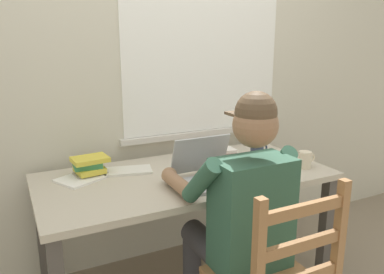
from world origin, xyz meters
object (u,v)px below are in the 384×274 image
object	(u,v)px
desk	(186,188)
book_stack_main	(89,166)
coffee_mug_dark	(257,150)
book_stack_side	(219,156)
seated_person	(238,210)
computer_mouse	(252,172)
laptop	(208,171)
coffee_mug_white	(305,160)

from	to	relation	value
desk	book_stack_main	size ratio (longest dim) A/B	7.99
coffee_mug_dark	book_stack_side	world-z (taller)	coffee_mug_dark
seated_person	computer_mouse	bearing A→B (deg)	46.16
desk	computer_mouse	bearing A→B (deg)	-28.87
book_stack_main	computer_mouse	bearing A→B (deg)	-25.39
seated_person	computer_mouse	xyz separation A→B (m)	(0.27, 0.28, 0.05)
laptop	book_stack_main	size ratio (longest dim) A/B	1.65
laptop	coffee_mug_white	xyz separation A→B (m)	(0.60, -0.07, -0.00)
coffee_mug_dark	book_stack_main	bearing A→B (deg)	172.93
computer_mouse	book_stack_side	xyz separation A→B (m)	(-0.05, 0.27, 0.02)
book_stack_side	coffee_mug_dark	bearing A→B (deg)	-4.29
desk	coffee_mug_dark	bearing A→B (deg)	8.28
book_stack_side	computer_mouse	bearing A→B (deg)	-80.40
coffee_mug_white	book_stack_side	bearing A→B (deg)	140.84
coffee_mug_white	coffee_mug_dark	world-z (taller)	coffee_mug_white
seated_person	coffee_mug_white	distance (m)	0.67
coffee_mug_white	computer_mouse	bearing A→B (deg)	173.05
computer_mouse	book_stack_main	distance (m)	0.89
seated_person	laptop	bearing A→B (deg)	87.35
coffee_mug_white	book_stack_main	distance (m)	1.22
laptop	coffee_mug_white	distance (m)	0.60
computer_mouse	seated_person	bearing A→B (deg)	-133.84
laptop	coffee_mug_dark	distance (m)	0.53
laptop	book_stack_side	bearing A→B (deg)	49.22
coffee_mug_white	coffee_mug_dark	bearing A→B (deg)	112.51
book_stack_main	book_stack_side	distance (m)	0.77
laptop	book_stack_main	distance (m)	0.65
seated_person	computer_mouse	world-z (taller)	seated_person
book_stack_side	coffee_mug_white	bearing A→B (deg)	-39.16
computer_mouse	book_stack_main	world-z (taller)	book_stack_main
seated_person	book_stack_side	world-z (taller)	seated_person
computer_mouse	coffee_mug_white	bearing A→B (deg)	-6.95
desk	book_stack_main	bearing A→B (deg)	157.02
book_stack_main	coffee_mug_white	bearing A→B (deg)	-20.27
desk	computer_mouse	xyz separation A→B (m)	(0.32, -0.18, 0.10)
laptop	book_stack_side	xyz separation A→B (m)	(0.21, 0.25, -0.02)
seated_person	laptop	size ratio (longest dim) A/B	3.76
desk	coffee_mug_dark	size ratio (longest dim) A/B	13.17
computer_mouse	coffee_mug_white	xyz separation A→B (m)	(0.34, -0.04, 0.03)
desk	book_stack_main	world-z (taller)	book_stack_main
computer_mouse	desk	bearing A→B (deg)	151.13
seated_person	book_stack_main	distance (m)	0.86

